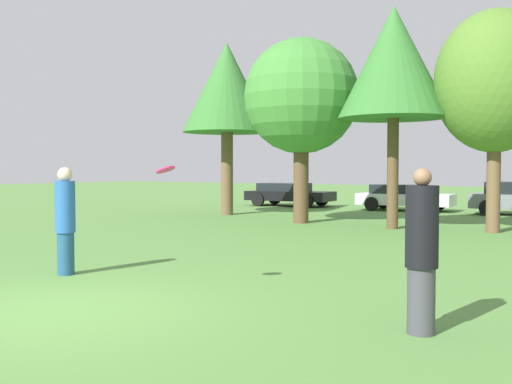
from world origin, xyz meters
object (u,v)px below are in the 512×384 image
(person_thrower, at_px, (65,220))
(parked_car_white, at_px, (404,197))
(frisbee, at_px, (165,170))
(tree_2, at_px, (394,63))
(tree_3, at_px, (495,82))
(person_catcher, at_px, (422,251))
(tree_1, at_px, (301,97))
(tree_0, at_px, (227,89))
(parked_car_black, at_px, (288,194))

(person_thrower, xyz_separation_m, parked_car_white, (-0.29, 18.66, -0.34))
(frisbee, distance_m, tree_2, 11.43)
(person_thrower, xyz_separation_m, tree_3, (4.90, 11.22, 3.40))
(person_catcher, height_order, tree_3, tree_3)
(person_catcher, bearing_deg, tree_3, -80.94)
(frisbee, xyz_separation_m, tree_3, (2.32, 11.50, 2.52))
(person_catcher, xyz_separation_m, tree_1, (-7.59, 11.08, 3.37))
(person_catcher, bearing_deg, tree_0, -44.86)
(parked_car_black, height_order, parked_car_white, parked_car_white)
(frisbee, xyz_separation_m, tree_1, (-3.84, 11.14, 2.47))
(parked_car_black, distance_m, parked_car_white, 5.93)
(tree_1, xyz_separation_m, tree_3, (6.16, 0.36, 0.06))
(person_catcher, height_order, tree_2, tree_2)
(frisbee, relative_size, tree_1, 0.05)
(frisbee, bearing_deg, tree_1, 109.04)
(person_thrower, relative_size, parked_car_black, 0.43)
(frisbee, bearing_deg, tree_2, 92.68)
(parked_car_white, bearing_deg, tree_0, -133.47)
(person_catcher, distance_m, tree_2, 12.41)
(tree_0, height_order, tree_3, tree_0)
(person_thrower, bearing_deg, tree_1, 98.60)
(person_thrower, bearing_deg, parked_car_black, 110.45)
(tree_1, relative_size, tree_3, 0.98)
(person_catcher, xyz_separation_m, tree_3, (-1.42, 11.44, 3.43))
(tree_3, xyz_separation_m, parked_car_white, (-5.19, 7.44, -3.74))
(person_thrower, xyz_separation_m, tree_1, (-1.26, 10.86, 3.35))
(person_thrower, distance_m, tree_2, 11.62)
(tree_3, bearing_deg, frisbee, -101.41)
(tree_1, relative_size, parked_car_white, 1.50)
(tree_1, relative_size, parked_car_black, 1.43)
(person_catcher, height_order, frisbee, frisbee)
(person_catcher, relative_size, parked_car_white, 0.44)
(person_catcher, height_order, tree_1, tree_1)
(frisbee, distance_m, tree_0, 15.43)
(tree_2, xyz_separation_m, parked_car_black, (-8.29, 7.94, -4.47))
(parked_car_white, bearing_deg, person_catcher, -74.06)
(tree_2, bearing_deg, tree_1, 176.63)
(tree_3, relative_size, parked_car_black, 1.46)
(person_thrower, relative_size, tree_3, 0.29)
(tree_0, height_order, parked_car_black, tree_0)
(tree_0, bearing_deg, person_thrower, -65.98)
(person_thrower, height_order, frisbee, frisbee)
(person_catcher, relative_size, tree_2, 0.27)
(tree_1, height_order, tree_3, tree_3)
(tree_2, xyz_separation_m, tree_3, (2.83, 0.56, -0.74))
(parked_car_black, bearing_deg, tree_1, -60.76)
(tree_3, xyz_separation_m, parked_car_black, (-11.12, 7.39, -3.73))
(tree_0, bearing_deg, tree_2, -13.06)
(tree_0, distance_m, tree_1, 4.62)
(frisbee, bearing_deg, person_thrower, 173.87)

